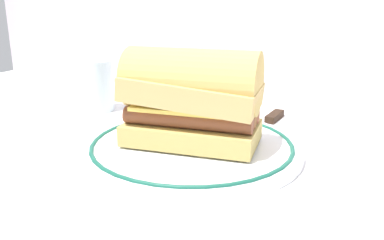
# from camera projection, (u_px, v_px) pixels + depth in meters

# --- Properties ---
(ground_plane) EXTENTS (1.50, 1.50, 0.00)m
(ground_plane) POSITION_uv_depth(u_px,v_px,m) (197.00, 162.00, 0.52)
(ground_plane) COLOR silver
(plate) EXTENTS (0.29, 0.29, 0.01)m
(plate) POSITION_uv_depth(u_px,v_px,m) (192.00, 147.00, 0.55)
(plate) COLOR white
(plate) RESTS_ON ground_plane
(sausage_sandwich) EXTENTS (0.19, 0.12, 0.12)m
(sausage_sandwich) POSITION_uv_depth(u_px,v_px,m) (192.00, 97.00, 0.53)
(sausage_sandwich) COLOR tan
(sausage_sandwich) RESTS_ON plate
(drinking_glass) EXTENTS (0.06, 0.06, 0.09)m
(drinking_glass) POSITION_uv_depth(u_px,v_px,m) (97.00, 89.00, 0.74)
(drinking_glass) COLOR silver
(drinking_glass) RESTS_ON ground_plane
(butter_knife) EXTENTS (0.02, 0.16, 0.01)m
(butter_knife) POSITION_uv_depth(u_px,v_px,m) (281.00, 112.00, 0.72)
(butter_knife) COLOR silver
(butter_knife) RESTS_ON ground_plane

